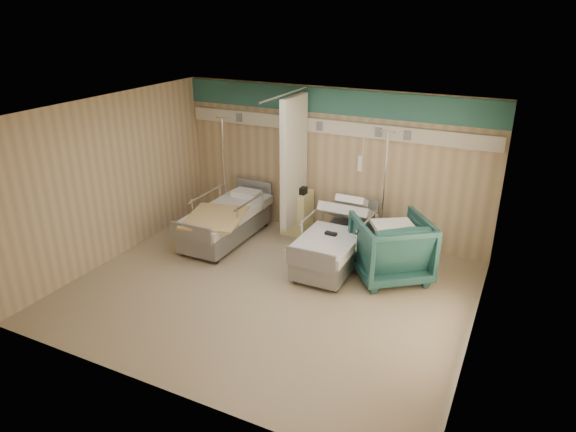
{
  "coord_description": "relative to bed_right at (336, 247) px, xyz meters",
  "views": [
    {
      "loc": [
        3.33,
        -6.12,
        4.16
      ],
      "look_at": [
        0.04,
        0.6,
        1.05
      ],
      "focal_mm": 32.0,
      "sensor_mm": 36.0,
      "label": 1
    }
  ],
  "objects": [
    {
      "name": "ground",
      "position": [
        -0.6,
        -1.3,
        -0.32
      ],
      "size": [
        6.0,
        5.0,
        0.0
      ],
      "primitive_type": "cube",
      "color": "gray",
      "rests_on": "ground"
    },
    {
      "name": "room_walls",
      "position": [
        -0.63,
        -1.05,
        1.55
      ],
      "size": [
        6.04,
        5.04,
        2.82
      ],
      "color": "tan",
      "rests_on": "ground"
    },
    {
      "name": "bed_right",
      "position": [
        0.0,
        0.0,
        0.0
      ],
      "size": [
        1.0,
        2.16,
        0.63
      ],
      "primitive_type": null,
      "color": "silver",
      "rests_on": "ground"
    },
    {
      "name": "bed_left",
      "position": [
        -2.2,
        0.0,
        0.0
      ],
      "size": [
        1.0,
        2.16,
        0.63
      ],
      "primitive_type": null,
      "color": "silver",
      "rests_on": "ground"
    },
    {
      "name": "bedside_cabinet",
      "position": [
        -1.15,
        0.9,
        0.11
      ],
      "size": [
        0.5,
        0.48,
        0.85
      ],
      "primitive_type": "cube",
      "color": "beige",
      "rests_on": "ground"
    },
    {
      "name": "visitor_armchair",
      "position": [
        0.96,
        -0.03,
        0.21
      ],
      "size": [
        1.58,
        1.59,
        1.04
      ],
      "primitive_type": "imported",
      "rotation": [
        0.0,
        0.0,
        3.79
      ],
      "color": "#1D4945",
      "rests_on": "ground"
    },
    {
      "name": "waffle_blanket",
      "position": [
        0.98,
        -0.03,
        0.76
      ],
      "size": [
        0.82,
        0.8,
        0.07
      ],
      "primitive_type": "cube",
      "rotation": [
        0.0,
        0.0,
        3.71
      ],
      "color": "white",
      "rests_on": "visitor_armchair"
    },
    {
      "name": "iv_stand_right",
      "position": [
        0.5,
        0.98,
        0.13
      ],
      "size": [
        0.39,
        0.39,
        2.17
      ],
      "rotation": [
        0.0,
        0.0,
        0.05
      ],
      "color": "silver",
      "rests_on": "ground"
    },
    {
      "name": "iv_stand_left",
      "position": [
        -2.68,
        0.76,
        0.13
      ],
      "size": [
        0.39,
        0.39,
        2.16
      ],
      "rotation": [
        0.0,
        0.0,
        0.25
      ],
      "color": "silver",
      "rests_on": "ground"
    },
    {
      "name": "call_remote",
      "position": [
        -0.01,
        -0.21,
        0.34
      ],
      "size": [
        0.2,
        0.1,
        0.04
      ],
      "primitive_type": "cube",
      "rotation": [
        0.0,
        0.0,
        -0.06
      ],
      "color": "black",
      "rests_on": "bed_right"
    },
    {
      "name": "tan_blanket",
      "position": [
        -2.12,
        -0.46,
        0.34
      ],
      "size": [
        1.22,
        1.4,
        0.04
      ],
      "primitive_type": "cube",
      "rotation": [
        0.0,
        0.0,
        0.25
      ],
      "color": "tan",
      "rests_on": "bed_left"
    },
    {
      "name": "toiletry_bag",
      "position": [
        -1.05,
        0.83,
        0.6
      ],
      "size": [
        0.24,
        0.16,
        0.13
      ],
      "primitive_type": "cube",
      "rotation": [
        0.0,
        0.0,
        -0.03
      ],
      "color": "black",
      "rests_on": "bedside_cabinet"
    },
    {
      "name": "white_cup",
      "position": [
        -1.32,
        0.88,
        0.6
      ],
      "size": [
        0.12,
        0.12,
        0.13
      ],
      "primitive_type": "cylinder",
      "rotation": [
        0.0,
        0.0,
        0.37
      ],
      "color": "white",
      "rests_on": "bedside_cabinet"
    }
  ]
}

